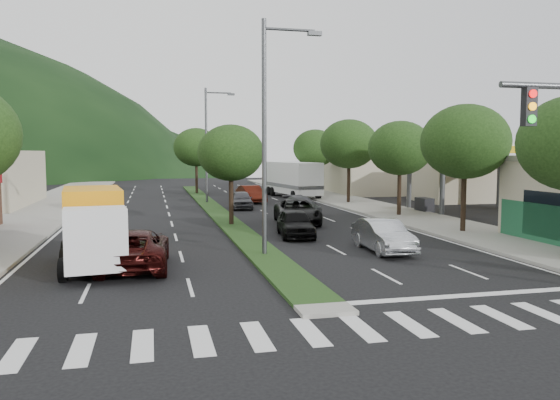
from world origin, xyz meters
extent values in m
plane|color=black|center=(0.00, 0.00, 0.00)|extent=(160.00, 160.00, 0.00)
cube|color=gray|center=(12.50, 25.00, 0.07)|extent=(5.00, 90.00, 0.15)
cube|color=gray|center=(-13.00, 25.00, 0.07)|extent=(6.00, 90.00, 0.15)
cube|color=#1D3A15|center=(0.00, 28.00, 0.06)|extent=(1.60, 56.00, 0.12)
cube|color=silver|center=(0.00, -2.00, 0.01)|extent=(19.00, 2.20, 0.01)
cube|color=black|center=(5.40, -1.65, 5.70)|extent=(0.35, 0.25, 1.05)
cube|color=silver|center=(19.00, 22.00, 5.00)|extent=(12.00, 8.00, 0.50)
cube|color=#DEAC0B|center=(19.00, 22.00, 4.65)|extent=(12.20, 8.20, 0.50)
cylinder|color=#47494C|center=(15.00, 19.50, 2.30)|extent=(0.36, 0.36, 4.60)
cylinder|color=#47494C|center=(23.00, 19.50, 2.30)|extent=(0.36, 0.36, 4.60)
cylinder|color=#47494C|center=(15.00, 24.50, 2.30)|extent=(0.36, 0.36, 4.60)
cylinder|color=#47494C|center=(23.00, 24.50, 2.30)|extent=(0.36, 0.36, 4.60)
cube|color=black|center=(15.00, 22.00, 0.55)|extent=(0.80, 1.60, 1.10)
cube|color=black|center=(23.00, 22.00, 0.55)|extent=(0.80, 1.60, 1.10)
cube|color=beige|center=(19.50, 44.00, 2.60)|extent=(10.00, 16.00, 5.20)
cylinder|color=black|center=(12.00, 12.00, 2.05)|extent=(0.28, 0.28, 3.81)
ellipsoid|color=black|center=(12.00, 12.00, 5.05)|extent=(4.80, 4.80, 4.08)
cylinder|color=black|center=(12.00, 20.00, 1.94)|extent=(0.28, 0.28, 3.58)
ellipsoid|color=black|center=(12.00, 20.00, 4.76)|extent=(4.40, 4.40, 3.74)
cylinder|color=black|center=(12.00, 30.00, 2.11)|extent=(0.28, 0.28, 3.92)
ellipsoid|color=black|center=(12.00, 30.00, 5.19)|extent=(5.00, 5.00, 4.25)
cylinder|color=black|center=(12.00, 40.00, 2.00)|extent=(0.28, 0.28, 3.70)
ellipsoid|color=black|center=(12.00, 40.00, 4.90)|extent=(4.60, 4.60, 3.91)
cylinder|color=black|center=(0.00, 18.00, 1.80)|extent=(0.28, 0.28, 3.36)
ellipsoid|color=black|center=(0.00, 18.00, 4.44)|extent=(4.00, 4.00, 3.40)
cylinder|color=black|center=(0.00, 44.00, 2.02)|extent=(0.28, 0.28, 3.81)
ellipsoid|color=black|center=(0.00, 44.00, 5.02)|extent=(4.80, 4.80, 4.08)
cylinder|color=#47494C|center=(0.00, 8.00, 5.00)|extent=(0.20, 0.20, 10.00)
cylinder|color=#47494C|center=(1.10, 8.00, 9.60)|extent=(2.20, 0.12, 0.12)
cube|color=#47494C|center=(2.20, 8.00, 9.50)|extent=(0.60, 0.25, 0.18)
cylinder|color=#47494C|center=(0.00, 33.00, 5.00)|extent=(0.20, 0.20, 10.00)
cylinder|color=#47494C|center=(1.10, 33.00, 9.60)|extent=(2.20, 0.12, 0.12)
cube|color=#47494C|center=(2.20, 33.00, 9.50)|extent=(0.60, 0.25, 0.18)
imported|color=#B6B9BF|center=(5.44, 7.87, 0.73)|extent=(1.66, 4.45, 1.45)
imported|color=black|center=(-5.37, 6.72, 0.76)|extent=(2.78, 5.60, 1.53)
imported|color=black|center=(2.70, 12.97, 0.73)|extent=(2.22, 4.45, 1.46)
imported|color=#494A4E|center=(5.80, 22.97, 0.65)|extent=(2.10, 4.57, 1.29)
imported|color=#4E160D|center=(3.91, 32.97, 0.75)|extent=(2.17, 4.75, 1.51)
imported|color=black|center=(4.13, 17.97, 0.76)|extent=(3.23, 5.78, 1.53)
imported|color=#45454A|center=(2.22, 27.97, 0.71)|extent=(2.02, 4.29, 1.42)
cube|color=white|center=(-6.58, 4.70, 1.50)|extent=(2.21, 1.74, 2.15)
cube|color=orange|center=(-7.00, 8.13, 1.59)|extent=(2.62, 4.16, 2.90)
cube|color=black|center=(-6.91, 7.39, 0.42)|extent=(2.52, 5.61, 0.28)
cylinder|color=black|center=(-5.56, 5.22, 0.42)|extent=(0.38, 0.87, 0.84)
cylinder|color=black|center=(-7.69, 4.96, 0.42)|extent=(0.38, 0.87, 0.84)
cylinder|color=black|center=(-5.81, 7.24, 0.42)|extent=(0.38, 0.87, 0.84)
cylinder|color=black|center=(-7.94, 6.98, 0.42)|extent=(0.38, 0.87, 0.84)
cylinder|color=black|center=(-6.04, 9.08, 0.42)|extent=(0.38, 0.87, 0.84)
cylinder|color=black|center=(-8.17, 8.82, 0.42)|extent=(0.38, 0.87, 0.84)
cube|color=white|center=(9.00, 37.59, 1.97)|extent=(3.62, 9.33, 3.03)
cube|color=slate|center=(9.00, 37.59, 1.21)|extent=(3.68, 9.34, 0.35)
cylinder|color=black|center=(7.30, 41.05, 0.45)|extent=(0.46, 0.95, 0.91)
cylinder|color=black|center=(9.81, 41.36, 0.45)|extent=(0.46, 0.95, 0.91)
cylinder|color=black|center=(7.43, 39.97, 0.45)|extent=(0.46, 0.95, 0.91)
cylinder|color=black|center=(9.94, 40.28, 0.45)|extent=(0.46, 0.95, 0.91)
cylinder|color=black|center=(8.15, 34.19, 0.45)|extent=(0.46, 0.95, 0.91)
cylinder|color=black|center=(10.65, 34.50, 0.45)|extent=(0.46, 0.95, 0.91)
camera|label=1|loc=(-4.67, -14.72, 4.46)|focal=35.00mm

